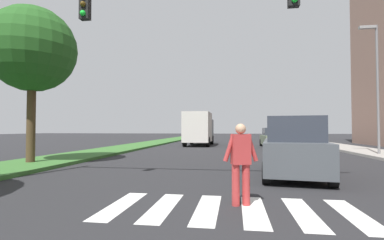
% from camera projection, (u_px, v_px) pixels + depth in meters
% --- Properties ---
extents(ground_plane, '(140.00, 140.00, 0.00)m').
position_uv_depth(ground_plane, '(234.00, 146.00, 26.46)').
color(ground_plane, '#262628').
extents(crosswalk, '(4.95, 2.20, 0.01)m').
position_uv_depth(crosswalk, '(230.00, 210.00, 5.54)').
color(crosswalk, silver).
rests_on(crosswalk, ground_plane).
extents(median_strip, '(3.15, 64.00, 0.15)m').
position_uv_depth(median_strip, '(139.00, 145.00, 25.75)').
color(median_strip, '#386B2D').
rests_on(median_strip, ground_plane).
extents(tree_mid, '(3.72, 3.72, 6.79)m').
position_uv_depth(tree_mid, '(32.00, 50.00, 12.45)').
color(tree_mid, '#4C3823').
rests_on(tree_mid, median_strip).
extents(sidewalk_right, '(3.00, 64.00, 0.15)m').
position_uv_depth(sidewalk_right, '(343.00, 147.00, 23.17)').
color(sidewalk_right, '#9E9991').
rests_on(sidewalk_right, ground_plane).
extents(traffic_light_gantry, '(10.50, 0.30, 6.00)m').
position_uv_depth(traffic_light_gantry, '(87.00, 29.00, 8.08)').
color(traffic_light_gantry, gold).
rests_on(traffic_light_gantry, median_strip).
extents(street_lamp_right, '(1.02, 0.24, 7.50)m').
position_uv_depth(street_lamp_right, '(376.00, 77.00, 16.52)').
color(street_lamp_right, slate).
rests_on(street_lamp_right, sidewalk_right).
extents(pedestrian_performer, '(0.74, 0.33, 1.69)m').
position_uv_depth(pedestrian_performer, '(241.00, 160.00, 5.88)').
color(pedestrian_performer, '#B23333').
rests_on(pedestrian_performer, ground_plane).
extents(suv_crossing, '(2.49, 4.80, 1.97)m').
position_uv_depth(suv_crossing, '(294.00, 148.00, 9.62)').
color(suv_crossing, '#474C51').
rests_on(suv_crossing, ground_plane).
extents(sedan_midblock, '(1.96, 4.44, 1.68)m').
position_uv_depth(sedan_midblock, '(273.00, 138.00, 24.53)').
color(sedan_midblock, gray).
rests_on(sedan_midblock, ground_plane).
extents(sedan_distant, '(2.02, 4.38, 1.63)m').
position_uv_depth(sedan_distant, '(201.00, 136.00, 33.77)').
color(sedan_distant, gray).
rests_on(sedan_distant, ground_plane).
extents(truck_box_delivery, '(2.40, 6.20, 3.10)m').
position_uv_depth(truck_box_delivery, '(199.00, 128.00, 27.11)').
color(truck_box_delivery, '#474C51').
rests_on(truck_box_delivery, ground_plane).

